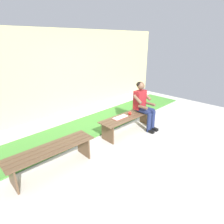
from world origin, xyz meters
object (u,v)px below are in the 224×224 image
at_px(bench_near, 129,119).
at_px(person_seated, 143,104).
at_px(apple, 130,113).
at_px(bench_far, 52,154).
at_px(book_open, 120,117).

relative_size(bench_near, person_seated, 1.37).
xyz_separation_m(bench_near, person_seated, (-0.47, 0.10, 0.35)).
bearing_deg(apple, bench_far, 0.27).
bearing_deg(person_seated, bench_near, -12.27).
xyz_separation_m(bench_far, apple, (-2.26, -0.01, 0.16)).
height_order(apple, book_open, apple).
xyz_separation_m(bench_far, book_open, (-1.94, -0.05, 0.13)).
distance_m(bench_far, book_open, 1.94).
xyz_separation_m(bench_near, apple, (-0.05, -0.01, 0.15)).
height_order(bench_near, apple, apple).
xyz_separation_m(bench_near, bench_far, (2.20, 0.00, -0.00)).
relative_size(bench_far, person_seated, 1.30).
distance_m(bench_near, person_seated, 0.59).
height_order(person_seated, book_open, person_seated).
bearing_deg(book_open, bench_near, 171.08).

